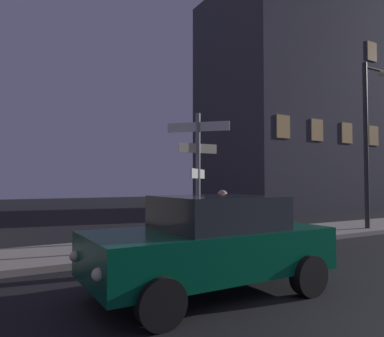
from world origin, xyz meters
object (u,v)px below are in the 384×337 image
(signpost, at_px, (198,168))
(street_lamp, at_px, (369,131))
(car_near_left, at_px, (211,243))
(cyclist, at_px, (220,231))

(signpost, distance_m, street_lamp, 7.44)
(car_near_left, bearing_deg, street_lamp, 20.12)
(car_near_left, xyz_separation_m, cyclist, (1.19, 1.48, -0.06))
(signpost, bearing_deg, street_lamp, 1.68)
(street_lamp, distance_m, cyclist, 8.35)
(street_lamp, height_order, car_near_left, street_lamp)
(street_lamp, bearing_deg, car_near_left, -159.88)
(signpost, bearing_deg, car_near_left, -117.02)
(car_near_left, bearing_deg, cyclist, 51.25)
(signpost, distance_m, car_near_left, 3.64)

